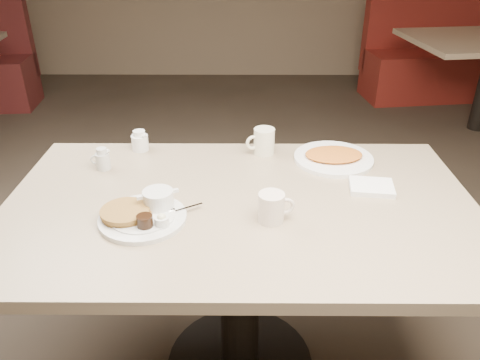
{
  "coord_description": "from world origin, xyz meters",
  "views": [
    {
      "loc": [
        0.01,
        -1.28,
        1.53
      ],
      "look_at": [
        0.0,
        0.02,
        0.82
      ],
      "focal_mm": 35.44,
      "sensor_mm": 36.0,
      "label": 1
    }
  ],
  "objects_px": {
    "coffee_mug_far": "(263,141)",
    "diner_table": "(240,246)",
    "main_plate": "(143,212)",
    "booth_back_right": "(439,56)",
    "coffee_mug_near": "(272,207)",
    "hash_plate": "(333,157)",
    "creamer_left": "(103,160)",
    "creamer_right": "(140,141)"
  },
  "relations": [
    {
      "from": "diner_table",
      "to": "creamer_right",
      "type": "distance_m",
      "value": 0.59
    },
    {
      "from": "main_plate",
      "to": "coffee_mug_far",
      "type": "height_order",
      "value": "coffee_mug_far"
    },
    {
      "from": "diner_table",
      "to": "creamer_left",
      "type": "height_order",
      "value": "creamer_left"
    },
    {
      "from": "coffee_mug_far",
      "to": "main_plate",
      "type": "bearing_deg",
      "value": -129.32
    },
    {
      "from": "diner_table",
      "to": "hash_plate",
      "type": "height_order",
      "value": "hash_plate"
    },
    {
      "from": "creamer_right",
      "to": "hash_plate",
      "type": "distance_m",
      "value": 0.74
    },
    {
      "from": "coffee_mug_near",
      "to": "hash_plate",
      "type": "height_order",
      "value": "coffee_mug_near"
    },
    {
      "from": "diner_table",
      "to": "creamer_right",
      "type": "relative_size",
      "value": 17.95
    },
    {
      "from": "diner_table",
      "to": "hash_plate",
      "type": "bearing_deg",
      "value": 41.15
    },
    {
      "from": "diner_table",
      "to": "creamer_right",
      "type": "bearing_deg",
      "value": 134.93
    },
    {
      "from": "booth_back_right",
      "to": "diner_table",
      "type": "bearing_deg",
      "value": -120.07
    },
    {
      "from": "creamer_right",
      "to": "booth_back_right",
      "type": "xyz_separation_m",
      "value": [
        2.25,
        2.83,
        -0.38
      ]
    },
    {
      "from": "coffee_mug_far",
      "to": "hash_plate",
      "type": "xyz_separation_m",
      "value": [
        0.26,
        -0.06,
        -0.04
      ]
    },
    {
      "from": "diner_table",
      "to": "creamer_left",
      "type": "bearing_deg",
      "value": 154.92
    },
    {
      "from": "main_plate",
      "to": "coffee_mug_near",
      "type": "xyz_separation_m",
      "value": [
        0.38,
        -0.01,
        0.02
      ]
    },
    {
      "from": "coffee_mug_near",
      "to": "main_plate",
      "type": "bearing_deg",
      "value": 179.05
    },
    {
      "from": "coffee_mug_near",
      "to": "creamer_right",
      "type": "bearing_deg",
      "value": 134.61
    },
    {
      "from": "main_plate",
      "to": "hash_plate",
      "type": "xyz_separation_m",
      "value": [
        0.63,
        0.4,
        -0.01
      ]
    },
    {
      "from": "main_plate",
      "to": "coffee_mug_far",
      "type": "bearing_deg",
      "value": 50.68
    },
    {
      "from": "diner_table",
      "to": "main_plate",
      "type": "distance_m",
      "value": 0.36
    },
    {
      "from": "coffee_mug_near",
      "to": "creamer_left",
      "type": "distance_m",
      "value": 0.67
    },
    {
      "from": "main_plate",
      "to": "hash_plate",
      "type": "relative_size",
      "value": 1.1
    },
    {
      "from": "coffee_mug_far",
      "to": "diner_table",
      "type": "bearing_deg",
      "value": -103.5
    },
    {
      "from": "main_plate",
      "to": "booth_back_right",
      "type": "bearing_deg",
      "value": 57.01
    },
    {
      "from": "diner_table",
      "to": "coffee_mug_near",
      "type": "xyz_separation_m",
      "value": [
        0.1,
        -0.1,
        0.22
      ]
    },
    {
      "from": "main_plate",
      "to": "diner_table",
      "type": "bearing_deg",
      "value": 18.21
    },
    {
      "from": "main_plate",
      "to": "coffee_mug_near",
      "type": "height_order",
      "value": "coffee_mug_near"
    },
    {
      "from": "coffee_mug_near",
      "to": "creamer_right",
      "type": "relative_size",
      "value": 1.39
    },
    {
      "from": "main_plate",
      "to": "booth_back_right",
      "type": "relative_size",
      "value": 0.2
    },
    {
      "from": "creamer_left",
      "to": "booth_back_right",
      "type": "relative_size",
      "value": 0.05
    },
    {
      "from": "main_plate",
      "to": "creamer_left",
      "type": "relative_size",
      "value": 4.31
    },
    {
      "from": "coffee_mug_near",
      "to": "diner_table",
      "type": "bearing_deg",
      "value": 133.34
    },
    {
      "from": "coffee_mug_far",
      "to": "hash_plate",
      "type": "relative_size",
      "value": 0.39
    },
    {
      "from": "creamer_left",
      "to": "creamer_right",
      "type": "height_order",
      "value": "same"
    },
    {
      "from": "coffee_mug_near",
      "to": "creamer_left",
      "type": "bearing_deg",
      "value": 150.58
    },
    {
      "from": "booth_back_right",
      "to": "coffee_mug_far",
      "type": "bearing_deg",
      "value": -121.88
    },
    {
      "from": "coffee_mug_far",
      "to": "creamer_right",
      "type": "height_order",
      "value": "coffee_mug_far"
    },
    {
      "from": "booth_back_right",
      "to": "main_plate",
      "type": "bearing_deg",
      "value": -122.99
    },
    {
      "from": "creamer_left",
      "to": "coffee_mug_near",
      "type": "bearing_deg",
      "value": -29.42
    },
    {
      "from": "diner_table",
      "to": "coffee_mug_near",
      "type": "bearing_deg",
      "value": -46.66
    },
    {
      "from": "diner_table",
      "to": "coffee_mug_far",
      "type": "height_order",
      "value": "coffee_mug_far"
    },
    {
      "from": "main_plate",
      "to": "creamer_left",
      "type": "xyz_separation_m",
      "value": [
        -0.2,
        0.32,
        0.01
      ]
    }
  ]
}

